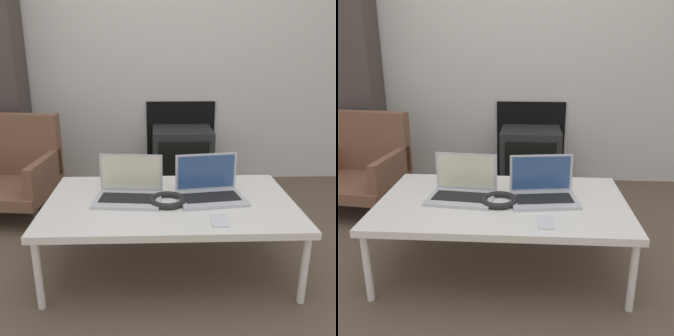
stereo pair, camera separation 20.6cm
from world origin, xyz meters
The scene contains 9 objects.
ground_plane centered at (0.00, 0.00, 0.00)m, with size 14.00×14.00×0.00m, color brown.
wall_back centered at (0.00, 1.82, 1.29)m, with size 7.00×0.08×2.60m.
table centered at (0.00, 0.34, 0.36)m, with size 1.31×0.78×0.39m.
laptop_left centered at (-0.22, 0.38, 0.44)m, with size 0.37×0.28×0.22m.
laptop_right centered at (0.22, 0.38, 0.44)m, with size 0.38×0.29×0.22m.
headphones centered at (-0.01, 0.30, 0.41)m, with size 0.20×0.20×0.03m.
phone centered at (0.22, 0.08, 0.40)m, with size 0.07×0.13×0.01m.
tv centered at (0.15, 1.55, 0.26)m, with size 0.49×0.43×0.52m.
armchair centered at (-1.14, 1.14, 0.33)m, with size 0.71×0.67×0.70m.
Camera 1 is at (-0.07, -1.50, 1.17)m, focal length 40.00 mm.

